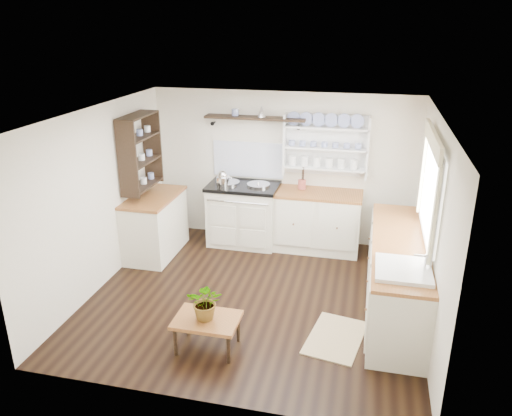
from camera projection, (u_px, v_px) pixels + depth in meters
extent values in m
cube|color=black|center=(254.00, 297.00, 6.28)|extent=(4.00, 3.80, 0.01)
cube|color=silver|center=(282.00, 168.00, 7.60)|extent=(4.00, 0.02, 2.30)
cube|color=silver|center=(431.00, 227.00, 5.45)|extent=(0.02, 3.80, 2.30)
cube|color=silver|center=(100.00, 199.00, 6.30)|extent=(0.02, 3.80, 2.30)
cube|color=white|center=(253.00, 114.00, 5.47)|extent=(4.00, 3.80, 0.01)
cube|color=white|center=(430.00, 192.00, 5.47)|extent=(0.04, 1.40, 1.00)
cube|color=white|center=(428.00, 192.00, 5.47)|extent=(0.02, 1.50, 1.10)
cube|color=beige|center=(433.00, 140.00, 5.27)|extent=(0.04, 1.55, 0.18)
cube|color=silver|center=(244.00, 215.00, 7.67)|extent=(1.02, 0.66, 0.90)
cube|color=black|center=(243.00, 186.00, 7.50)|extent=(1.06, 0.70, 0.05)
cylinder|color=silver|center=(228.00, 183.00, 7.53)|extent=(0.35, 0.35, 0.03)
cylinder|color=silver|center=(258.00, 185.00, 7.43)|extent=(0.35, 0.35, 0.03)
cylinder|color=silver|center=(237.00, 202.00, 7.21)|extent=(0.92, 0.02, 0.02)
cube|color=beige|center=(317.00, 221.00, 7.46)|extent=(1.25, 0.60, 0.88)
cube|color=brown|center=(319.00, 194.00, 7.30)|extent=(1.27, 0.63, 0.04)
cube|color=beige|center=(396.00, 277.00, 5.86)|extent=(0.60, 2.40, 0.88)
cube|color=brown|center=(400.00, 243.00, 5.70)|extent=(0.62, 2.43, 0.04)
cube|color=white|center=(402.00, 280.00, 5.05)|extent=(0.55, 0.60, 0.28)
cylinder|color=silver|center=(425.00, 264.00, 4.93)|extent=(0.02, 0.02, 0.22)
cube|color=beige|center=(155.00, 226.00, 7.31)|extent=(0.60, 1.10, 0.88)
cube|color=brown|center=(153.00, 197.00, 7.15)|extent=(0.62, 1.13, 0.04)
cube|color=white|center=(326.00, 145.00, 7.31)|extent=(1.20, 0.03, 0.90)
cube|color=white|center=(326.00, 146.00, 7.22)|extent=(1.20, 0.22, 0.02)
cylinder|color=navy|center=(327.00, 128.00, 7.14)|extent=(0.20, 0.02, 0.20)
cube|color=black|center=(255.00, 118.00, 7.30)|extent=(1.50, 0.24, 0.04)
cone|color=black|center=(214.00, 122.00, 7.54)|extent=(0.06, 0.20, 0.06)
cone|color=black|center=(299.00, 126.00, 7.26)|extent=(0.06, 0.20, 0.06)
cube|color=black|center=(140.00, 151.00, 6.94)|extent=(0.28, 0.80, 1.05)
cylinder|color=#AA4A3E|center=(302.00, 184.00, 7.39)|extent=(0.12, 0.12, 0.14)
cube|color=brown|center=(207.00, 320.00, 5.18)|extent=(0.67, 0.48, 0.04)
cylinder|color=black|center=(175.00, 342.00, 5.13)|extent=(0.04, 0.04, 0.32)
cylinder|color=black|center=(188.00, 321.00, 5.48)|extent=(0.04, 0.04, 0.32)
cylinder|color=black|center=(229.00, 349.00, 5.01)|extent=(0.04, 0.04, 0.32)
cylinder|color=black|center=(238.00, 328.00, 5.36)|extent=(0.04, 0.04, 0.32)
imported|color=#3F7233|center=(206.00, 301.00, 5.10)|extent=(0.39, 0.35, 0.40)
cube|color=#9F8D5D|center=(336.00, 338.00, 5.46)|extent=(0.69, 0.93, 0.02)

